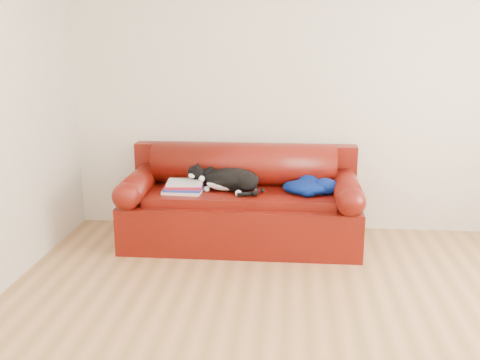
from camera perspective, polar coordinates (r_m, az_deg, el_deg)
The scene contains 7 objects.
ground at distance 3.82m, azimuth 7.07°, elevation -14.50°, with size 4.50×4.50×0.00m, color olive.
room_shell at distance 3.38m, azimuth 10.08°, elevation 11.27°, with size 4.52×4.02×2.61m.
sofa_base at distance 5.11m, azimuth 0.15°, elevation -3.86°, with size 2.10×0.90×0.50m.
sofa_back at distance 5.26m, azimuth 0.38°, elevation 0.11°, with size 2.10×1.01×0.88m.
book_stack at distance 4.99m, azimuth -5.70°, elevation -0.68°, with size 0.35×0.28×0.10m.
cat at distance 4.99m, azimuth -1.02°, elevation 0.01°, with size 0.67×0.45×0.26m.
blanket at distance 4.97m, azimuth 7.07°, elevation -0.61°, with size 0.54×0.44×0.14m.
Camera 1 is at (-0.15, -3.34, 1.83)m, focal length 42.00 mm.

